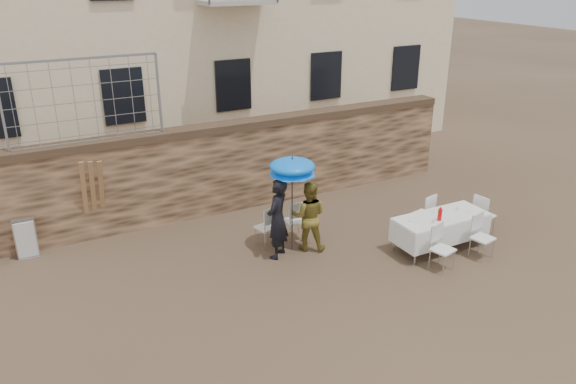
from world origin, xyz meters
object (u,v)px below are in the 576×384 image
woman_dress (309,216)px  soda_bottle (440,215)px  couple_chair_left (266,226)px  umbrella (292,169)px  table_chair_front_right (483,237)px  chair_stack_right (25,237)px  banquet_table (441,218)px  couple_chair_right (294,220)px  table_chair_back (423,213)px  table_chair_front_left (443,248)px  man_suit (277,219)px  table_chair_side (484,214)px

woman_dress → soda_bottle: bearing=-178.9°
couple_chair_left → soda_bottle: 3.72m
umbrella → table_chair_front_right: 4.27m
chair_stack_right → banquet_table: bearing=-25.3°
couple_chair_left → soda_bottle: size_ratio=3.69×
couple_chair_right → table_chair_back: size_ratio=1.00×
couple_chair_right → soda_bottle: 3.16m
umbrella → table_chair_front_left: umbrella is taller
couple_chair_left → table_chair_back: 3.66m
chair_stack_right → man_suit: bearing=-27.8°
soda_bottle → table_chair_front_left: 0.84m
soda_bottle → couple_chair_left: bearing=147.1°
man_suit → banquet_table: size_ratio=0.84×
couple_chair_left → umbrella: bearing=118.8°
soda_bottle → couple_chair_right: bearing=140.2°
table_chair_front_right → umbrella: bearing=136.1°
couple_chair_left → couple_chair_right: (0.70, 0.00, 0.00)m
table_chair_back → woman_dress: bearing=-22.6°
banquet_table → table_chair_back: table_chair_back is taller
man_suit → woman_dress: bearing=140.8°
banquet_table → woman_dress: bearing=152.9°
couple_chair_left → banquet_table: (3.31, -1.86, 0.25)m
man_suit → umbrella: size_ratio=0.88×
couple_chair_left → table_chair_front_right: (3.81, -2.61, 0.00)m
couple_chair_left → table_chair_front_right: 4.61m
table_chair_back → chair_stack_right: bearing=-32.2°
couple_chair_right → table_chair_back: (2.81, -1.06, 0.00)m
couple_chair_right → banquet_table: bearing=148.9°
man_suit → soda_bottle: size_ratio=6.75×
woman_dress → table_chair_side: bearing=-164.1°
banquet_table → table_chair_front_left: table_chair_front_left is taller
banquet_table → couple_chair_left: bearing=150.7°
man_suit → table_chair_side: (4.71, -1.21, -0.40)m
table_chair_side → chair_stack_right: bearing=58.9°
soda_bottle → chair_stack_right: size_ratio=0.28×
woman_dress → table_chair_front_left: (1.96, -2.06, -0.30)m
umbrella → chair_stack_right: bearing=155.0°
couple_chair_left → table_chair_front_right: same height
table_chair_front_left → chair_stack_right: bearing=134.8°
banquet_table → umbrella: bearing=154.2°
man_suit → umbrella: umbrella is taller
woman_dress → couple_chair_left: 0.98m
table_chair_side → table_chair_back: bearing=50.1°
umbrella → couple_chair_left: 1.52m
woman_dress → couple_chair_right: woman_dress is taller
couple_chair_left → banquet_table: 3.80m
couple_chair_left → couple_chair_right: size_ratio=1.00×
table_chair_front_left → umbrella: bearing=123.2°
soda_bottle → table_chair_front_right: soda_bottle is taller
chair_stack_right → woman_dress: bearing=-24.5°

